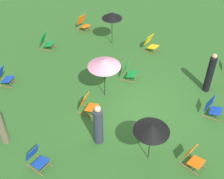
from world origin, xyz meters
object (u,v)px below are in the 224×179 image
object	(u,v)px
deckchair_2	(4,77)
person_2	(210,74)
deckchair_6	(37,158)
deckchair_8	(151,44)
umbrella_1	(112,15)
umbrella_2	(152,128)
deckchair_5	(88,104)
umbrella_0	(104,63)
deckchair_0	(212,108)
person_1	(98,126)
deckchair_1	(129,72)
deckchair_9	(46,42)
deckchair_10	(83,24)
person_0	(0,125)
deckchair_11	(193,158)

from	to	relation	value
deckchair_2	person_2	world-z (taller)	person_2
deckchair_6	deckchair_8	world-z (taller)	same
umbrella_1	umbrella_2	size ratio (longest dim) A/B	1.03
deckchair_8	deckchair_5	bearing A→B (deg)	-172.23
umbrella_0	umbrella_1	size ratio (longest dim) A/B	1.05
deckchair_6	person_2	xyz separation A→B (m)	(6.48, -3.73, 0.51)
deckchair_6	umbrella_0	size ratio (longest dim) A/B	0.46
deckchair_0	deckchair_6	size ratio (longest dim) A/B	1.00
deckchair_0	person_1	size ratio (longest dim) A/B	0.48
deckchair_1	deckchair_8	world-z (taller)	same
deckchair_9	umbrella_2	distance (m)	8.12
deckchair_0	deckchair_2	world-z (taller)	same
deckchair_9	umbrella_0	size ratio (longest dim) A/B	0.47
deckchair_8	umbrella_1	world-z (taller)	umbrella_1
deckchair_2	umbrella_1	size ratio (longest dim) A/B	0.49
umbrella_2	deckchair_6	bearing A→B (deg)	124.54
deckchair_10	person_1	world-z (taller)	person_1
deckchair_9	umbrella_1	size ratio (longest dim) A/B	0.49
umbrella_1	deckchair_5	bearing A→B (deg)	-161.08
person_1	deckchair_8	bearing A→B (deg)	-93.17
deckchair_9	umbrella_2	xyz separation A→B (m)	(-3.56, -7.21, 1.15)
umbrella_0	umbrella_2	bearing A→B (deg)	-124.52
deckchair_2	person_0	world-z (taller)	person_0
deckchair_11	umbrella_1	xyz separation A→B (m)	(5.13, 5.95, 1.20)
deckchair_5	person_1	world-z (taller)	person_1
person_1	deckchair_0	bearing A→B (deg)	-143.85
deckchair_6	deckchair_11	bearing A→B (deg)	-53.94
deckchair_0	deckchair_1	size ratio (longest dim) A/B	0.98
umbrella_0	person_1	size ratio (longest dim) A/B	1.05
deckchair_2	deckchair_5	distance (m)	4.07
deckchair_0	deckchair_5	size ratio (longest dim) A/B	1.00
umbrella_2	person_2	bearing A→B (deg)	-8.88
deckchair_11	person_0	bearing A→B (deg)	126.31
deckchair_2	deckchair_10	bearing A→B (deg)	-17.95
deckchair_9	deckchair_1	bearing A→B (deg)	-104.60
deckchair_9	person_2	bearing A→B (deg)	-97.26
deckchair_10	person_2	distance (m)	7.51
deckchair_5	deckchair_8	distance (m)	5.14
deckchair_0	deckchair_11	world-z (taller)	same
deckchair_6	deckchair_8	size ratio (longest dim) A/B	0.99
umbrella_1	person_2	world-z (taller)	person_2
deckchair_8	deckchair_9	world-z (taller)	same
deckchair_6	deckchair_8	xyz separation A→B (m)	(8.06, -0.43, 0.00)
deckchair_2	deckchair_1	bearing A→B (deg)	-70.30
deckchair_2	umbrella_1	bearing A→B (deg)	-39.30
deckchair_6	deckchair_1	bearing A→B (deg)	0.82
person_0	deckchair_1	bearing A→B (deg)	96.60
deckchair_6	umbrella_2	size ratio (longest dim) A/B	0.50
umbrella_1	person_1	world-z (taller)	umbrella_1
deckchair_2	umbrella_0	size ratio (longest dim) A/B	0.47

